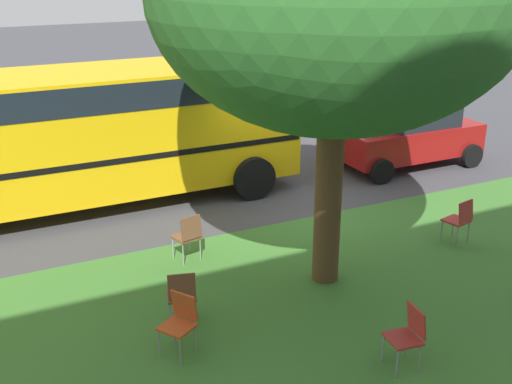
% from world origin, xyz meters
% --- Properties ---
extents(ground, '(80.00, 80.00, 0.00)m').
position_xyz_m(ground, '(0.00, 0.00, 0.00)').
color(ground, '#424247').
extents(grass_verge, '(48.00, 6.00, 0.01)m').
position_xyz_m(grass_verge, '(0.00, 3.20, 0.00)').
color(grass_verge, '#3D752D').
rests_on(grass_verge, ground).
extents(chair_1, '(0.51, 0.51, 0.88)m').
position_xyz_m(chair_1, '(3.54, 2.85, 0.52)').
color(chair_1, brown).
rests_on(chair_1, ground).
extents(chair_2, '(0.49, 0.50, 0.88)m').
position_xyz_m(chair_2, '(-2.07, 2.48, 0.52)').
color(chair_2, '#B7332D').
rests_on(chair_2, ground).
extents(chair_3, '(0.50, 0.50, 0.88)m').
position_xyz_m(chair_3, '(2.76, 0.95, 0.52)').
color(chair_3, brown).
rests_on(chair_3, ground).
extents(chair_4, '(0.47, 0.47, 0.88)m').
position_xyz_m(chair_4, '(1.21, 5.09, 0.52)').
color(chair_4, '#B7332D').
rests_on(chair_4, ground).
extents(chair_5, '(0.58, 0.57, 0.88)m').
position_xyz_m(chair_5, '(3.80, 3.49, 0.52)').
color(chair_5, '#C64C1E').
rests_on(chair_5, ground).
extents(parked_car, '(3.70, 1.92, 1.65)m').
position_xyz_m(parked_car, '(-4.18, -1.70, 0.84)').
color(parked_car, maroon).
rests_on(parked_car, ground).
extents(school_bus, '(10.40, 2.80, 2.88)m').
position_xyz_m(school_bus, '(4.40, -2.55, 1.76)').
color(school_bus, yellow).
rests_on(school_bus, ground).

